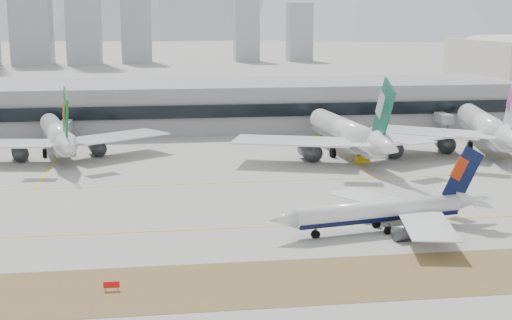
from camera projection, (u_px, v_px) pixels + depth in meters
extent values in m
plane|color=#A8A49D|center=(230.00, 220.00, 131.03)|extent=(3000.00, 3000.00, 0.00)
cube|color=brown|center=(255.00, 283.00, 99.98)|extent=(360.00, 18.00, 0.06)
cube|color=yellow|center=(233.00, 228.00, 126.17)|extent=(360.00, 0.45, 0.04)
cube|color=yellow|center=(216.00, 183.00, 160.13)|extent=(360.00, 0.45, 0.04)
cylinder|color=white|center=(378.00, 210.00, 123.62)|extent=(31.20, 9.00, 3.40)
cube|color=black|center=(378.00, 216.00, 123.80)|extent=(30.50, 8.39, 1.53)
cone|color=white|center=(282.00, 220.00, 117.97)|extent=(5.29, 4.21, 3.40)
cone|color=white|center=(472.00, 199.00, 129.52)|extent=(7.41, 4.60, 3.40)
cube|color=white|center=(373.00, 199.00, 133.73)|extent=(15.48, 18.27, 0.20)
cube|color=white|center=(452.00, 193.00, 133.17)|extent=(4.93, 5.63, 0.14)
cylinder|color=#3F4247|center=(372.00, 213.00, 130.63)|extent=(5.56, 3.45, 2.55)
cube|color=#3F4247|center=(373.00, 208.00, 130.43)|extent=(2.17, 0.64, 1.19)
cube|color=white|center=(428.00, 226.00, 116.23)|extent=(10.88, 17.96, 0.20)
cube|color=white|center=(481.00, 204.00, 124.96)|extent=(3.62, 5.12, 0.14)
cylinder|color=#3F4247|center=(408.00, 233.00, 118.96)|extent=(5.56, 3.45, 2.55)
cube|color=#3F4247|center=(408.00, 227.00, 118.76)|extent=(2.17, 0.64, 1.19)
cube|color=#09123B|center=(463.00, 175.00, 127.90)|extent=(8.31, 1.83, 10.65)
cube|color=#B02A0B|center=(459.00, 169.00, 127.40)|extent=(3.80, 1.06, 4.56)
cylinder|color=#3F4247|center=(316.00, 232.00, 120.43)|extent=(0.41, 0.41, 2.04)
cylinder|color=black|center=(316.00, 234.00, 120.51)|extent=(1.61, 0.86, 1.53)
cylinder|color=#3F4247|center=(389.00, 229.00, 122.38)|extent=(0.41, 0.41, 2.04)
cylinder|color=black|center=(388.00, 231.00, 122.46)|extent=(1.61, 0.86, 1.53)
cylinder|color=#3F4247|center=(376.00, 222.00, 126.48)|extent=(0.41, 0.41, 2.04)
cylinder|color=black|center=(376.00, 224.00, 126.56)|extent=(1.61, 0.86, 1.53)
cylinder|color=white|center=(57.00, 133.00, 190.96)|extent=(14.77, 41.94, 5.52)
cube|color=slate|center=(57.00, 139.00, 191.26)|extent=(13.78, 40.94, 2.49)
cone|color=white|center=(48.00, 121.00, 212.95)|extent=(6.82, 7.46, 5.52)
cone|color=white|center=(68.00, 147.00, 167.51)|extent=(7.47, 10.29, 5.52)
cube|color=white|center=(117.00, 136.00, 190.82)|extent=(28.69, 25.16, 0.33)
cube|color=white|center=(98.00, 142.00, 171.57)|extent=(8.72, 7.46, 0.22)
cylinder|color=#3F4247|center=(97.00, 147.00, 192.18)|extent=(5.60, 7.71, 4.14)
cube|color=#3F4247|center=(97.00, 141.00, 191.85)|extent=(1.06, 2.92, 1.93)
cube|color=white|center=(36.00, 146.00, 166.46)|extent=(8.06, 4.72, 0.22)
cylinder|color=#3F4247|center=(20.00, 152.00, 185.11)|extent=(5.60, 7.71, 4.14)
cube|color=#3F4247|center=(19.00, 146.00, 184.78)|extent=(1.06, 2.92, 1.93)
cube|color=#0D6028|center=(66.00, 117.00, 168.86)|extent=(3.08, 11.37, 14.82)
cube|color=orange|center=(65.00, 110.00, 169.60)|extent=(1.76, 5.21, 6.34)
cylinder|color=#3F4247|center=(52.00, 140.00, 206.33)|extent=(0.66, 0.66, 3.31)
cylinder|color=black|center=(52.00, 142.00, 206.47)|extent=(1.50, 2.64, 2.49)
cylinder|color=#3F4247|center=(45.00, 151.00, 189.49)|extent=(0.66, 0.66, 3.31)
cylinder|color=black|center=(45.00, 154.00, 189.63)|extent=(1.50, 2.64, 2.49)
cylinder|color=#3F4247|center=(72.00, 149.00, 192.05)|extent=(0.66, 0.66, 3.31)
cylinder|color=black|center=(72.00, 152.00, 192.18)|extent=(1.50, 2.64, 2.49)
cylinder|color=white|center=(346.00, 131.00, 190.29)|extent=(9.36, 47.06, 6.18)
cube|color=slate|center=(346.00, 137.00, 190.62)|extent=(8.37, 46.06, 2.78)
cone|color=white|center=(317.00, 117.00, 216.10)|extent=(6.66, 7.55, 6.18)
cone|color=white|center=(388.00, 147.00, 162.76)|extent=(6.88, 10.79, 6.18)
cube|color=white|center=(415.00, 136.00, 187.35)|extent=(32.64, 25.21, 0.37)
cube|color=white|center=(417.00, 142.00, 166.20)|extent=(9.73, 7.45, 0.25)
cylinder|color=#3F4247|center=(390.00, 148.00, 189.83)|extent=(5.16, 8.09, 4.64)
cube|color=#3F4247|center=(390.00, 141.00, 189.46)|extent=(0.68, 3.27, 2.16)
cube|color=white|center=(292.00, 141.00, 180.44)|extent=(32.44, 22.14, 0.37)
cube|color=white|center=(351.00, 145.00, 162.87)|extent=(9.50, 6.51, 0.25)
cylinder|color=#3F4247|center=(310.00, 151.00, 185.23)|extent=(5.16, 8.09, 4.64)
cube|color=#3F4247|center=(310.00, 144.00, 184.86)|extent=(0.68, 3.27, 2.16)
cube|color=#145A45|center=(383.00, 113.00, 164.42)|extent=(1.44, 12.94, 16.58)
cube|color=#B1B3BB|center=(381.00, 105.00, 165.31)|extent=(1.08, 5.86, 7.10)
cylinder|color=#3F4247|center=(325.00, 138.00, 208.28)|extent=(0.74, 0.74, 3.71)
cylinder|color=black|center=(325.00, 141.00, 208.44)|extent=(1.27, 2.85, 2.78)
cylinder|color=#3F4247|center=(333.00, 150.00, 189.19)|extent=(0.74, 0.74, 3.71)
cylinder|color=black|center=(333.00, 153.00, 189.34)|extent=(1.27, 2.85, 2.78)
cylinder|color=#3F4247|center=(361.00, 149.00, 190.85)|extent=(0.74, 0.74, 3.71)
cylinder|color=black|center=(361.00, 152.00, 191.00)|extent=(1.27, 2.85, 2.78)
cylinder|color=white|center=(485.00, 125.00, 198.48)|extent=(17.56, 48.63, 6.41)
cube|color=slate|center=(485.00, 131.00, 198.83)|extent=(16.40, 47.47, 2.89)
cone|color=white|center=(466.00, 112.00, 225.75)|extent=(7.96, 8.70, 6.41)
cube|color=white|center=(426.00, 132.00, 193.27)|extent=(33.25, 29.36, 0.38)
cube|color=white|center=(476.00, 137.00, 172.02)|extent=(10.12, 8.71, 0.26)
cylinder|color=#3F4247|center=(445.00, 143.00, 196.58)|extent=(6.56, 8.98, 4.81)
cube|color=#3F4247|center=(445.00, 136.00, 196.20)|extent=(1.25, 3.39, 2.24)
cube|color=silver|center=(512.00, 107.00, 171.18)|extent=(3.69, 13.17, 17.20)
cube|color=#CD48A8|center=(511.00, 98.00, 172.13)|extent=(2.10, 6.04, 7.36)
cylinder|color=#3F4247|center=(471.00, 133.00, 217.47)|extent=(0.77, 0.77, 3.85)
cylinder|color=black|center=(471.00, 135.00, 217.63)|extent=(1.77, 3.07, 2.89)
cylinder|color=#3F4247|center=(470.00, 144.00, 198.55)|extent=(0.77, 0.77, 3.85)
cylinder|color=black|center=(470.00, 147.00, 198.71)|extent=(1.77, 3.07, 2.89)
cylinder|color=#3F4247|center=(501.00, 144.00, 197.80)|extent=(0.77, 0.77, 3.85)
cylinder|color=black|center=(500.00, 147.00, 197.96)|extent=(1.77, 3.07, 2.89)
cube|color=gray|center=(193.00, 105.00, 241.11)|extent=(280.00, 42.00, 15.00)
cube|color=black|center=(197.00, 112.00, 220.16)|extent=(280.00, 1.20, 4.00)
cube|color=silver|center=(475.00, 76.00, 274.71)|extent=(2.00, 57.00, 27.90)
cube|color=red|center=(111.00, 285.00, 97.02)|extent=(2.20, 0.15, 0.90)
cylinder|color=orange|center=(106.00, 290.00, 97.04)|extent=(0.10, 0.10, 0.50)
cylinder|color=orange|center=(118.00, 289.00, 97.27)|extent=(0.10, 0.10, 0.50)
cube|color=yellow|center=(362.00, 159.00, 182.78)|extent=(3.50, 2.00, 1.80)
cube|color=yellow|center=(367.00, 154.00, 182.71)|extent=(1.20, 1.80, 1.00)
cylinder|color=black|center=(359.00, 162.00, 181.95)|extent=(0.70, 0.30, 0.70)
cylinder|color=black|center=(357.00, 161.00, 183.50)|extent=(0.70, 0.30, 0.70)
cylinder|color=black|center=(368.00, 162.00, 182.28)|extent=(0.70, 0.30, 0.70)
cylinder|color=black|center=(366.00, 160.00, 183.84)|extent=(0.70, 0.30, 0.70)
cube|color=#969EAB|center=(31.00, 12.00, 549.71)|extent=(30.00, 27.00, 80.00)
cube|color=#969EAB|center=(136.00, 19.00, 571.68)|extent=(24.00, 21.60, 70.00)
cube|color=#969EAB|center=(246.00, 28.00, 590.70)|extent=(20.00, 18.00, 55.00)
cube|color=#969EAB|center=(299.00, 32.00, 597.73)|extent=(20.00, 18.00, 48.00)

